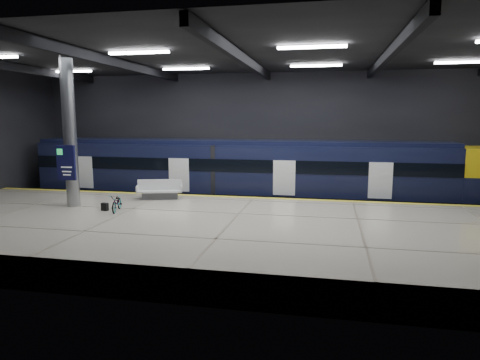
# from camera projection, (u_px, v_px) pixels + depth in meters

# --- Properties ---
(ground) EXTENTS (30.00, 30.00, 0.00)m
(ground) POSITION_uv_depth(u_px,v_px,m) (244.00, 232.00, 19.78)
(ground) COLOR black
(ground) RESTS_ON ground
(room_shell) EXTENTS (30.10, 16.10, 8.05)m
(room_shell) POSITION_uv_depth(u_px,v_px,m) (244.00, 107.00, 18.95)
(room_shell) COLOR black
(room_shell) RESTS_ON ground
(platform) EXTENTS (30.00, 11.00, 1.10)m
(platform) POSITION_uv_depth(u_px,v_px,m) (232.00, 235.00, 17.27)
(platform) COLOR beige
(platform) RESTS_ON ground
(safety_strip) EXTENTS (30.00, 0.40, 0.01)m
(safety_strip) POSITION_uv_depth(u_px,v_px,m) (254.00, 198.00, 22.28)
(safety_strip) COLOR gold
(safety_strip) RESTS_ON platform
(rails) EXTENTS (30.00, 1.52, 0.16)m
(rails) POSITION_uv_depth(u_px,v_px,m) (262.00, 206.00, 25.10)
(rails) COLOR gray
(rails) RESTS_ON ground
(train) EXTENTS (29.40, 2.84, 3.79)m
(train) POSITION_uv_depth(u_px,v_px,m) (266.00, 173.00, 24.76)
(train) COLOR black
(train) RESTS_ON ground
(bench) EXTENTS (2.47, 1.55, 1.01)m
(bench) POSITION_uv_depth(u_px,v_px,m) (160.00, 192.00, 21.92)
(bench) COLOR #595B60
(bench) RESTS_ON platform
(bicycle) EXTENTS (0.86, 1.56, 0.78)m
(bicycle) POSITION_uv_depth(u_px,v_px,m) (117.00, 203.00, 19.03)
(bicycle) COLOR #99999E
(bicycle) RESTS_ON platform
(pannier_bag) EXTENTS (0.33, 0.24, 0.35)m
(pannier_bag) POSITION_uv_depth(u_px,v_px,m) (105.00, 207.00, 19.18)
(pannier_bag) COLOR black
(pannier_bag) RESTS_ON platform
(info_column) EXTENTS (0.90, 0.78, 6.90)m
(info_column) POSITION_uv_depth(u_px,v_px,m) (70.00, 135.00, 19.72)
(info_column) COLOR #9EA0A5
(info_column) RESTS_ON platform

